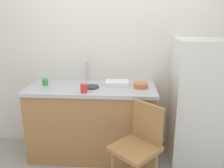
{
  "coord_description": "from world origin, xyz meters",
  "views": [
    {
      "loc": [
        0.25,
        -1.99,
        1.72
      ],
      "look_at": [
        0.08,
        0.6,
        0.95
      ],
      "focal_mm": 37.82,
      "sensor_mm": 36.0,
      "label": 1
    }
  ],
  "objects_px": {
    "chair": "(139,144)",
    "cup_red": "(84,88)",
    "cup_green": "(45,82)",
    "refrigerator": "(197,102)",
    "terracotta_bowl": "(141,85)",
    "hotplate": "(92,87)",
    "dish_tray": "(117,83)"
  },
  "relations": [
    {
      "from": "refrigerator",
      "to": "chair",
      "type": "height_order",
      "value": "refrigerator"
    },
    {
      "from": "dish_tray",
      "to": "cup_red",
      "type": "relative_size",
      "value": 2.95
    },
    {
      "from": "hotplate",
      "to": "cup_red",
      "type": "height_order",
      "value": "cup_red"
    },
    {
      "from": "refrigerator",
      "to": "dish_tray",
      "type": "distance_m",
      "value": 0.97
    },
    {
      "from": "chair",
      "to": "dish_tray",
      "type": "bearing_deg",
      "value": 153.27
    },
    {
      "from": "chair",
      "to": "dish_tray",
      "type": "height_order",
      "value": "dish_tray"
    },
    {
      "from": "refrigerator",
      "to": "terracotta_bowl",
      "type": "height_order",
      "value": "refrigerator"
    },
    {
      "from": "cup_red",
      "to": "terracotta_bowl",
      "type": "bearing_deg",
      "value": 18.68
    },
    {
      "from": "dish_tray",
      "to": "cup_red",
      "type": "xyz_separation_m",
      "value": [
        -0.35,
        -0.3,
        0.02
      ]
    },
    {
      "from": "terracotta_bowl",
      "to": "hotplate",
      "type": "height_order",
      "value": "terracotta_bowl"
    },
    {
      "from": "dish_tray",
      "to": "hotplate",
      "type": "height_order",
      "value": "dish_tray"
    },
    {
      "from": "refrigerator",
      "to": "cup_red",
      "type": "xyz_separation_m",
      "value": [
        -1.3,
        -0.24,
        0.22
      ]
    },
    {
      "from": "hotplate",
      "to": "cup_green",
      "type": "bearing_deg",
      "value": 172.82
    },
    {
      "from": "chair",
      "to": "cup_red",
      "type": "bearing_deg",
      "value": -168.47
    },
    {
      "from": "chair",
      "to": "dish_tray",
      "type": "relative_size",
      "value": 3.18
    },
    {
      "from": "chair",
      "to": "terracotta_bowl",
      "type": "xyz_separation_m",
      "value": [
        0.03,
        0.57,
        0.43
      ]
    },
    {
      "from": "refrigerator",
      "to": "dish_tray",
      "type": "xyz_separation_m",
      "value": [
        -0.95,
        0.06,
        0.19
      ]
    },
    {
      "from": "dish_tray",
      "to": "hotplate",
      "type": "distance_m",
      "value": 0.31
    },
    {
      "from": "dish_tray",
      "to": "terracotta_bowl",
      "type": "distance_m",
      "value": 0.29
    },
    {
      "from": "chair",
      "to": "cup_red",
      "type": "xyz_separation_m",
      "value": [
        -0.6,
        0.36,
        0.45
      ]
    },
    {
      "from": "cup_red",
      "to": "cup_green",
      "type": "xyz_separation_m",
      "value": [
        -0.51,
        0.24,
        -0.01
      ]
    },
    {
      "from": "dish_tray",
      "to": "terracotta_bowl",
      "type": "bearing_deg",
      "value": -16.45
    },
    {
      "from": "cup_red",
      "to": "chair",
      "type": "bearing_deg",
      "value": -30.82
    },
    {
      "from": "refrigerator",
      "to": "terracotta_bowl",
      "type": "bearing_deg",
      "value": -177.62
    },
    {
      "from": "refrigerator",
      "to": "cup_green",
      "type": "bearing_deg",
      "value": 179.84
    },
    {
      "from": "refrigerator",
      "to": "hotplate",
      "type": "height_order",
      "value": "refrigerator"
    },
    {
      "from": "terracotta_bowl",
      "to": "refrigerator",
      "type": "bearing_deg",
      "value": 2.38
    },
    {
      "from": "dish_tray",
      "to": "hotplate",
      "type": "xyz_separation_m",
      "value": [
        -0.29,
        -0.12,
        -0.02
      ]
    },
    {
      "from": "dish_tray",
      "to": "terracotta_bowl",
      "type": "relative_size",
      "value": 1.71
    },
    {
      "from": "refrigerator",
      "to": "chair",
      "type": "xyz_separation_m",
      "value": [
        -0.7,
        -0.6,
        -0.23
      ]
    },
    {
      "from": "dish_tray",
      "to": "cup_red",
      "type": "bearing_deg",
      "value": -139.63
    },
    {
      "from": "cup_green",
      "to": "refrigerator",
      "type": "bearing_deg",
      "value": -0.16
    }
  ]
}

